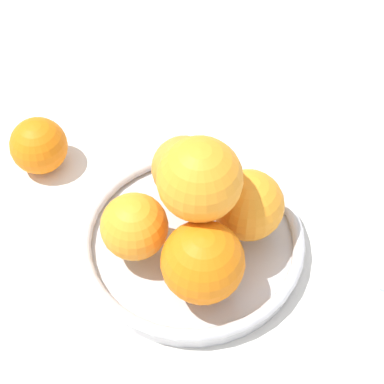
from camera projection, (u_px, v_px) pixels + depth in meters
name	position (u px, v px, depth m)	size (l,w,h in m)	color
ground_plane	(192.00, 248.00, 0.71)	(4.00, 4.00, 0.00)	silver
fruit_bowl	(192.00, 241.00, 0.69)	(0.24, 0.24, 0.03)	silver
orange_pile	(198.00, 205.00, 0.63)	(0.19, 0.18, 0.14)	orange
stray_orange	(39.00, 146.00, 0.76)	(0.07, 0.07, 0.07)	orange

